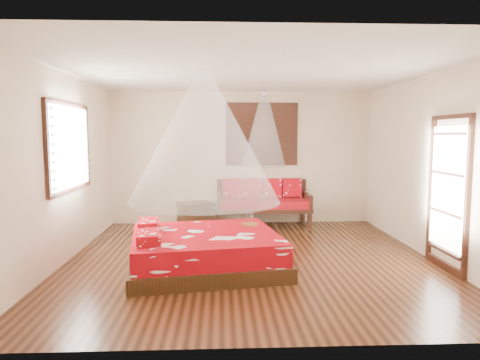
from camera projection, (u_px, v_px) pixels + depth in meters
name	position (u px, v px, depth m)	size (l,w,h in m)	color
room	(250.00, 167.00, 6.38)	(5.54, 5.54, 2.84)	black
bed	(204.00, 250.00, 6.07)	(2.38, 2.21, 0.64)	black
daybed	(263.00, 201.00, 8.86)	(1.90, 0.84, 0.97)	black
storage_chest	(196.00, 214.00, 8.89)	(0.84, 0.72, 0.49)	black
shutter_panel	(262.00, 134.00, 9.05)	(1.52, 0.06, 1.32)	black
window_left	(70.00, 147.00, 6.43)	(0.10, 1.74, 1.34)	black
glazed_door	(448.00, 194.00, 5.94)	(0.08, 1.02, 2.16)	black
wine_tray	(249.00, 222.00, 6.56)	(0.25, 0.25, 0.20)	brown
mosquito_net_main	(204.00, 137.00, 5.91)	(2.12, 2.12, 1.80)	white
mosquito_net_daybed	(264.00, 129.00, 8.57)	(0.88, 0.88, 1.50)	white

